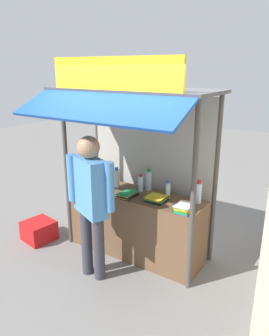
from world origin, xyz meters
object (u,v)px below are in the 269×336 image
water_bottle_back_left (168,190)px  banana_bunch_rightmost (67,116)px  banana_bunch_leftmost (149,124)px  water_bottle_left (148,180)px  banana_bunch_inner_left (169,124)px  magazine_stack_far_right (157,199)px  magazine_stack_back_right (184,208)px  water_bottle_center (117,178)px  vendor_person (91,196)px  magazine_stack_front_left (93,184)px  water_bottle_mid_left (198,193)px  water_bottle_mid_right (141,183)px  magazine_stack_far_left (127,194)px  plastic_crate (39,231)px  banana_bunch_inner_right (89,119)px

water_bottle_back_left → banana_bunch_rightmost: banana_bunch_rightmost is taller
banana_bunch_leftmost → water_bottle_left: bearing=120.5°
banana_bunch_inner_left → magazine_stack_far_right: bearing=132.8°
water_bottle_back_left → magazine_stack_back_right: size_ratio=0.81×
water_bottle_center → water_bottle_back_left: (0.76, 0.06, -0.03)m
magazine_stack_far_right → vendor_person: 0.84m
magazine_stack_back_right → banana_bunch_rightmost: size_ratio=0.95×
water_bottle_left → magazine_stack_front_left: 0.77m
water_bottle_mid_left → water_bottle_center: (-1.15, -0.11, -0.00)m
water_bottle_mid_right → magazine_stack_far_left: bearing=-100.5°
water_bottle_left → water_bottle_mid_left: size_ratio=1.01×
water_bottle_left → banana_bunch_leftmost: (0.35, -0.59, 0.88)m
water_bottle_left → banana_bunch_inner_left: banana_bunch_inner_left is taller
water_bottle_back_left → plastic_crate: water_bottle_back_left is taller
banana_bunch_leftmost → water_bottle_mid_right: bearing=129.9°
water_bottle_mid_left → water_bottle_back_left: (-0.39, -0.05, -0.03)m
magazine_stack_far_left → plastic_crate: size_ratio=0.70×
banana_bunch_leftmost → magazine_stack_back_right: bearing=33.6°
magazine_stack_far_left → water_bottle_back_left: bearing=29.4°
water_bottle_left → banana_bunch_leftmost: 1.12m
magazine_stack_far_right → magazine_stack_front_left: bearing=-175.1°
magazine_stack_back_right → banana_bunch_rightmost: (-1.56, -0.24, 0.97)m
water_bottle_mid_right → magazine_stack_back_right: bearing=-18.5°
water_bottle_mid_left → banana_bunch_inner_left: (-0.15, -0.54, 0.90)m
plastic_crate → water_bottle_mid_right: bearing=23.3°
banana_bunch_inner_right → magazine_stack_far_left: bearing=32.0°
magazine_stack_front_left → banana_bunch_inner_left: 1.63m
magazine_stack_back_right → banana_bunch_rightmost: 1.85m
banana_bunch_inner_left → water_bottle_mid_left: bearing=74.5°
water_bottle_center → water_bottle_back_left: 0.77m
banana_bunch_rightmost → vendor_person: size_ratio=0.16×
water_bottle_center → plastic_crate: bearing=-152.3°
magazine_stack_far_left → magazine_stack_front_left: bearing=179.3°
vendor_person → plastic_crate: (-1.25, 0.22, -0.91)m
water_bottle_mid_right → banana_bunch_rightmost: bearing=-148.3°
magazine_stack_far_left → banana_bunch_inner_left: (0.69, -0.24, 1.01)m
banana_bunch_inner_left → water_bottle_mid_right: bearing=142.9°
magazine_stack_back_right → banana_bunch_inner_left: bearing=-116.7°
magazine_stack_front_left → banana_bunch_leftmost: 1.44m
water_bottle_center → magazine_stack_far_left: (0.31, -0.20, -0.11)m
banana_bunch_leftmost → water_bottle_back_left: bearing=90.4°
banana_bunch_rightmost → banana_bunch_leftmost: 1.21m
magazine_stack_far_right → banana_bunch_inner_left: banana_bunch_inner_left is taller
magazine_stack_back_right → banana_bunch_inner_left: banana_bunch_inner_left is taller
water_bottle_mid_right → magazine_stack_far_left: (-0.05, -0.25, -0.09)m
water_bottle_mid_left → water_bottle_back_left: bearing=-173.1°
water_bottle_mid_left → banana_bunch_rightmost: banana_bunch_rightmost is taller
banana_bunch_rightmost → plastic_crate: banana_bunch_rightmost is taller
water_bottle_left → magazine_stack_front_left: water_bottle_left is taller
water_bottle_back_left → banana_bunch_inner_right: (-0.84, -0.50, 0.90)m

